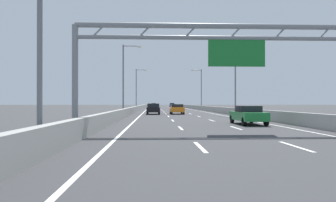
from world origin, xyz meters
TOP-DOWN VIEW (x-y plane):
  - ground_plane at (0.00, 100.00)m, footprint 260.00×260.00m
  - lane_dash_left_1 at (-1.80, 12.50)m, footprint 0.16×3.00m
  - lane_dash_left_2 at (-1.80, 21.50)m, footprint 0.16×3.00m
  - lane_dash_left_3 at (-1.80, 30.50)m, footprint 0.16×3.00m
  - lane_dash_left_4 at (-1.80, 39.50)m, footprint 0.16×3.00m
  - lane_dash_left_5 at (-1.80, 48.50)m, footprint 0.16×3.00m
  - lane_dash_left_6 at (-1.80, 57.50)m, footprint 0.16×3.00m
  - lane_dash_left_7 at (-1.80, 66.50)m, footprint 0.16×3.00m
  - lane_dash_left_8 at (-1.80, 75.50)m, footprint 0.16×3.00m
  - lane_dash_left_9 at (-1.80, 84.50)m, footprint 0.16×3.00m
  - lane_dash_left_10 at (-1.80, 93.50)m, footprint 0.16×3.00m
  - lane_dash_left_11 at (-1.80, 102.50)m, footprint 0.16×3.00m
  - lane_dash_left_12 at (-1.80, 111.50)m, footprint 0.16×3.00m
  - lane_dash_left_13 at (-1.80, 120.50)m, footprint 0.16×3.00m
  - lane_dash_left_14 at (-1.80, 129.50)m, footprint 0.16×3.00m
  - lane_dash_left_15 at (-1.80, 138.50)m, footprint 0.16×3.00m
  - lane_dash_left_16 at (-1.80, 147.50)m, footprint 0.16×3.00m
  - lane_dash_left_17 at (-1.80, 156.50)m, footprint 0.16×3.00m
  - lane_dash_right_1 at (1.80, 12.50)m, footprint 0.16×3.00m
  - lane_dash_right_2 at (1.80, 21.50)m, footprint 0.16×3.00m
  - lane_dash_right_3 at (1.80, 30.50)m, footprint 0.16×3.00m
  - lane_dash_right_4 at (1.80, 39.50)m, footprint 0.16×3.00m
  - lane_dash_right_5 at (1.80, 48.50)m, footprint 0.16×3.00m
  - lane_dash_right_6 at (1.80, 57.50)m, footprint 0.16×3.00m
  - lane_dash_right_7 at (1.80, 66.50)m, footprint 0.16×3.00m
  - lane_dash_right_8 at (1.80, 75.50)m, footprint 0.16×3.00m
  - lane_dash_right_9 at (1.80, 84.50)m, footprint 0.16×3.00m
  - lane_dash_right_10 at (1.80, 93.50)m, footprint 0.16×3.00m
  - lane_dash_right_11 at (1.80, 102.50)m, footprint 0.16×3.00m
  - lane_dash_right_12 at (1.80, 111.50)m, footprint 0.16×3.00m
  - lane_dash_right_13 at (1.80, 120.50)m, footprint 0.16×3.00m
  - lane_dash_right_14 at (1.80, 129.50)m, footprint 0.16×3.00m
  - lane_dash_right_15 at (1.80, 138.50)m, footprint 0.16×3.00m
  - lane_dash_right_16 at (1.80, 147.50)m, footprint 0.16×3.00m
  - lane_dash_right_17 at (1.80, 156.50)m, footprint 0.16×3.00m
  - edge_line_left at (-5.25, 88.00)m, footprint 0.16×176.00m
  - edge_line_right at (5.25, 88.00)m, footprint 0.16×176.00m
  - barrier_left at (-6.90, 110.00)m, footprint 0.45×220.00m
  - barrier_right at (6.90, 110.00)m, footprint 0.45×220.00m
  - sign_gantry at (0.18, 19.74)m, footprint 16.59×0.36m
  - streetlamp_left_near at (-7.47, 12.58)m, footprint 2.58×0.28m
  - streetlamp_left_mid at (-7.47, 45.34)m, footprint 2.58×0.28m
  - streetlamp_right_mid at (7.47, 45.34)m, footprint 2.58×0.28m
  - streetlamp_left_far at (-7.47, 78.11)m, footprint 2.58×0.28m
  - streetlamp_right_far at (7.47, 78.11)m, footprint 2.58×0.28m
  - green_car at (3.61, 25.02)m, footprint 1.80×4.67m
  - blue_car at (3.36, 125.56)m, footprint 1.84×4.51m
  - orange_car at (-0.24, 47.41)m, footprint 1.87×4.54m
  - black_car at (-3.61, 46.81)m, footprint 1.84×4.65m
  - red_car at (-3.65, 130.02)m, footprint 1.84×4.32m

SIDE VIEW (x-z plane):
  - ground_plane at x=0.00m, z-range 0.00..0.00m
  - lane_dash_left_1 at x=-1.80m, z-range 0.00..0.01m
  - lane_dash_left_2 at x=-1.80m, z-range 0.00..0.01m
  - lane_dash_left_3 at x=-1.80m, z-range 0.00..0.01m
  - lane_dash_left_4 at x=-1.80m, z-range 0.00..0.01m
  - lane_dash_left_5 at x=-1.80m, z-range 0.00..0.01m
  - lane_dash_left_6 at x=-1.80m, z-range 0.00..0.01m
  - lane_dash_left_7 at x=-1.80m, z-range 0.00..0.01m
  - lane_dash_left_8 at x=-1.80m, z-range 0.00..0.01m
  - lane_dash_left_9 at x=-1.80m, z-range 0.00..0.01m
  - lane_dash_left_10 at x=-1.80m, z-range 0.00..0.01m
  - lane_dash_left_11 at x=-1.80m, z-range 0.00..0.01m
  - lane_dash_left_12 at x=-1.80m, z-range 0.00..0.01m
  - lane_dash_left_13 at x=-1.80m, z-range 0.00..0.01m
  - lane_dash_left_14 at x=-1.80m, z-range 0.00..0.01m
  - lane_dash_left_15 at x=-1.80m, z-range 0.00..0.01m
  - lane_dash_left_16 at x=-1.80m, z-range 0.00..0.01m
  - lane_dash_left_17 at x=-1.80m, z-range 0.00..0.01m
  - lane_dash_right_1 at x=1.80m, z-range 0.00..0.01m
  - lane_dash_right_2 at x=1.80m, z-range 0.00..0.01m
  - lane_dash_right_3 at x=1.80m, z-range 0.00..0.01m
  - lane_dash_right_4 at x=1.80m, z-range 0.00..0.01m
  - lane_dash_right_5 at x=1.80m, z-range 0.00..0.01m
  - lane_dash_right_6 at x=1.80m, z-range 0.00..0.01m
  - lane_dash_right_7 at x=1.80m, z-range 0.00..0.01m
  - lane_dash_right_8 at x=1.80m, z-range 0.00..0.01m
  - lane_dash_right_9 at x=1.80m, z-range 0.00..0.01m
  - lane_dash_right_10 at x=1.80m, z-range 0.00..0.01m
  - lane_dash_right_11 at x=1.80m, z-range 0.00..0.01m
  - lane_dash_right_12 at x=1.80m, z-range 0.00..0.01m
  - lane_dash_right_13 at x=1.80m, z-range 0.00..0.01m
  - lane_dash_right_14 at x=1.80m, z-range 0.00..0.01m
  - lane_dash_right_15 at x=1.80m, z-range 0.00..0.01m
  - lane_dash_right_16 at x=1.80m, z-range 0.00..0.01m
  - lane_dash_right_17 at x=1.80m, z-range 0.00..0.01m
  - edge_line_left at x=-5.25m, z-range 0.00..0.01m
  - edge_line_right at x=5.25m, z-range 0.00..0.01m
  - barrier_left at x=-6.90m, z-range 0.00..0.95m
  - barrier_right at x=6.90m, z-range 0.00..0.95m
  - green_car at x=3.61m, z-range 0.02..1.43m
  - red_car at x=-3.65m, z-range 0.02..1.46m
  - orange_car at x=-0.24m, z-range 0.04..1.45m
  - blue_car at x=3.36m, z-range 0.03..1.48m
  - black_car at x=-3.61m, z-range 0.01..1.52m
  - sign_gantry at x=0.18m, z-range 1.67..8.03m
  - streetlamp_left_near at x=-7.47m, z-range 0.65..10.15m
  - streetlamp_left_mid at x=-7.47m, z-range 0.65..10.15m
  - streetlamp_right_mid at x=7.47m, z-range 0.65..10.15m
  - streetlamp_left_far at x=-7.47m, z-range 0.65..10.15m
  - streetlamp_right_far at x=7.47m, z-range 0.65..10.15m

